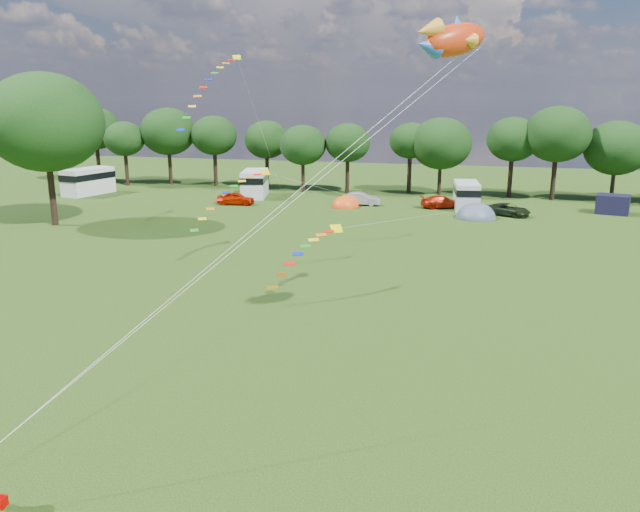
% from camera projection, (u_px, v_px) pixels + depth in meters
% --- Properties ---
extents(ground_plane, '(180.00, 180.00, 0.00)m').
position_uv_depth(ground_plane, '(261.00, 419.00, 22.08)').
color(ground_plane, black).
rests_on(ground_plane, ground).
extents(tree_line, '(102.98, 10.98, 10.27)m').
position_uv_depth(tree_line, '(473.00, 141.00, 70.64)').
color(tree_line, black).
rests_on(tree_line, ground).
extents(big_tree, '(10.00, 10.00, 13.28)m').
position_uv_depth(big_tree, '(45.00, 122.00, 53.66)').
color(big_tree, black).
rests_on(big_tree, ground).
extents(car_a, '(4.20, 2.01, 1.35)m').
position_uv_depth(car_a, '(236.00, 198.00, 66.43)').
color(car_a, '#B91900').
rests_on(car_a, ground).
extents(car_b, '(3.95, 1.76, 1.36)m').
position_uv_depth(car_b, '(361.00, 199.00, 66.13)').
color(car_b, '#929499').
rests_on(car_b, ground).
extents(car_c, '(4.62, 3.20, 1.28)m').
position_uv_depth(car_c, '(442.00, 202.00, 64.38)').
color(car_c, '#A11A06').
rests_on(car_c, ground).
extents(car_d, '(4.78, 3.60, 1.19)m').
position_uv_depth(car_d, '(508.00, 210.00, 60.20)').
color(car_d, black).
rests_on(car_d, ground).
extents(campervan_a, '(3.77, 6.65, 3.07)m').
position_uv_depth(campervan_a, '(88.00, 180.00, 73.41)').
color(campervan_a, silver).
rests_on(campervan_a, ground).
extents(campervan_b, '(4.04, 6.60, 3.02)m').
position_uv_depth(campervan_b, '(255.00, 183.00, 71.69)').
color(campervan_b, silver).
rests_on(campervan_b, ground).
extents(campervan_c, '(3.02, 5.81, 2.73)m').
position_uv_depth(campervan_c, '(466.00, 194.00, 63.90)').
color(campervan_c, silver).
rests_on(campervan_c, ground).
extents(tent_orange, '(2.95, 3.23, 2.31)m').
position_uv_depth(tent_orange, '(345.00, 207.00, 65.25)').
color(tent_orange, '#F04B0E').
rests_on(tent_orange, ground).
extents(tent_greyblue, '(3.86, 4.22, 2.87)m').
position_uv_depth(tent_greyblue, '(476.00, 218.00, 59.18)').
color(tent_greyblue, '#475465').
rests_on(tent_greyblue, ground).
extents(awning_navy, '(3.46, 3.05, 1.87)m').
position_uv_depth(awning_navy, '(613.00, 204.00, 61.18)').
color(awning_navy, black).
rests_on(awning_navy, ground).
extents(fish_kite, '(3.06, 3.07, 1.84)m').
position_uv_depth(fish_kite, '(450.00, 39.00, 23.39)').
color(fish_kite, red).
rests_on(fish_kite, ground).
extents(streamer_kite_a, '(3.41, 5.55, 5.78)m').
position_uv_depth(streamer_kite_a, '(213.00, 81.00, 48.44)').
color(streamer_kite_a, yellow).
rests_on(streamer_kite_a, ground).
extents(streamer_kite_b, '(4.31, 4.66, 3.80)m').
position_uv_depth(streamer_kite_b, '(236.00, 190.00, 42.77)').
color(streamer_kite_b, '#E7AF0B').
rests_on(streamer_kite_b, ground).
extents(streamer_kite_c, '(3.27, 4.99, 2.84)m').
position_uv_depth(streamer_kite_c, '(311.00, 247.00, 35.61)').
color(streamer_kite_c, '#ECEB00').
rests_on(streamer_kite_c, ground).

